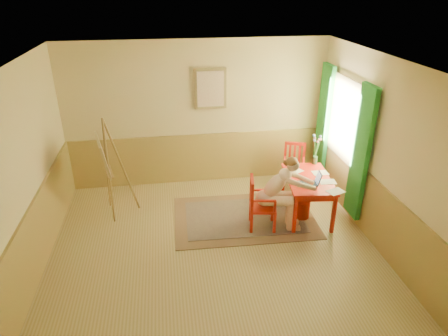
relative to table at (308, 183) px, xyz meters
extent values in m
cube|color=tan|center=(-1.70, -0.63, -0.64)|extent=(5.00, 4.50, 0.02)
cube|color=white|center=(-1.70, -0.63, 2.18)|extent=(5.00, 4.50, 0.02)
cube|color=#E0C788|center=(-1.70, 1.63, 0.77)|extent=(5.00, 0.02, 2.80)
cube|color=#E0C788|center=(-1.70, -2.89, 0.77)|extent=(5.00, 0.02, 2.80)
cube|color=#E0C788|center=(-4.21, -0.63, 0.77)|extent=(0.02, 4.50, 2.80)
cube|color=#E0C788|center=(0.81, -0.63, 0.77)|extent=(0.02, 4.50, 2.80)
cube|color=#A28643|center=(-1.70, 1.60, -0.13)|extent=(5.00, 0.04, 1.00)
cube|color=#A28643|center=(-4.18, -0.63, -0.13)|extent=(0.04, 4.50, 1.00)
cube|color=#A28643|center=(0.78, -0.63, -0.13)|extent=(0.04, 4.50, 1.00)
cube|color=white|center=(0.77, 0.47, 0.92)|extent=(0.02, 1.00, 1.30)
cube|color=olive|center=(0.75, 0.47, 0.92)|extent=(0.03, 1.12, 1.42)
cube|color=#278A30|center=(0.70, -0.31, 0.62)|extent=(0.08, 0.45, 2.20)
cube|color=#278A30|center=(0.70, 1.25, 0.62)|extent=(0.08, 0.45, 2.20)
cube|color=olive|center=(-1.45, 1.58, 1.27)|extent=(0.60, 0.04, 0.76)
cube|color=beige|center=(-1.45, 1.55, 1.27)|extent=(0.50, 0.02, 0.66)
cube|color=#8C7251|center=(-1.08, 0.06, -0.62)|extent=(2.45, 1.67, 0.01)
cube|color=black|center=(-1.08, 0.06, -0.62)|extent=(2.04, 1.26, 0.01)
cube|color=red|center=(0.00, 0.00, 0.07)|extent=(0.86, 1.28, 0.04)
cube|color=red|center=(0.00, 0.00, 0.00)|extent=(0.74, 1.17, 0.10)
cube|color=red|center=(-0.38, -0.51, -0.29)|extent=(0.06, 0.06, 0.68)
cube|color=red|center=(0.25, -0.59, -0.29)|extent=(0.06, 0.06, 0.68)
cube|color=red|center=(-0.25, 0.59, -0.29)|extent=(0.06, 0.06, 0.68)
cube|color=red|center=(0.38, 0.51, -0.29)|extent=(0.06, 0.06, 0.68)
cube|color=red|center=(-0.85, -0.27, -0.24)|extent=(0.48, 0.46, 0.04)
cube|color=red|center=(-1.06, -0.41, -0.45)|extent=(0.05, 0.05, 0.37)
cube|color=red|center=(-0.69, -0.48, -0.45)|extent=(0.05, 0.05, 0.37)
cube|color=red|center=(-1.00, -0.06, -0.45)|extent=(0.05, 0.05, 0.37)
cube|color=red|center=(-0.63, -0.13, -0.45)|extent=(0.05, 0.05, 0.37)
cube|color=red|center=(-1.06, -0.41, 0.03)|extent=(0.05, 0.05, 0.50)
cube|color=red|center=(-1.00, -0.06, 0.03)|extent=(0.05, 0.05, 0.50)
cube|color=red|center=(-1.03, -0.24, 0.25)|extent=(0.11, 0.40, 0.05)
cube|color=red|center=(-1.04, -0.33, 0.01)|extent=(0.03, 0.04, 0.41)
cube|color=red|center=(-1.03, -0.24, 0.01)|extent=(0.03, 0.04, 0.41)
cube|color=red|center=(-1.01, -0.15, 0.01)|extent=(0.03, 0.04, 0.41)
cube|color=red|center=(-0.88, -0.44, -0.02)|extent=(0.37, 0.10, 0.03)
cube|color=red|center=(-0.70, -0.47, -0.12)|extent=(0.04, 0.04, 0.20)
cube|color=red|center=(-0.82, -0.10, -0.02)|extent=(0.37, 0.10, 0.03)
cube|color=red|center=(-0.64, -0.12, -0.12)|extent=(0.04, 0.04, 0.20)
cube|color=red|center=(0.06, 0.93, -0.24)|extent=(0.52, 0.53, 0.04)
cube|color=red|center=(-0.05, 1.17, -0.44)|extent=(0.06, 0.06, 0.37)
cube|color=red|center=(-0.17, 0.81, -0.44)|extent=(0.06, 0.06, 0.37)
cube|color=red|center=(0.29, 1.05, -0.44)|extent=(0.06, 0.06, 0.37)
cube|color=red|center=(0.17, 0.70, -0.44)|extent=(0.06, 0.06, 0.37)
cube|color=red|center=(-0.05, 1.17, 0.03)|extent=(0.06, 0.06, 0.50)
cube|color=red|center=(0.29, 1.05, 0.03)|extent=(0.06, 0.06, 0.50)
cube|color=red|center=(0.12, 1.11, 0.26)|extent=(0.40, 0.17, 0.06)
cube|color=red|center=(0.03, 1.14, 0.02)|extent=(0.05, 0.04, 0.41)
cube|color=red|center=(0.12, 1.11, 0.02)|extent=(0.05, 0.04, 0.41)
cube|color=red|center=(0.21, 1.08, 0.02)|extent=(0.05, 0.04, 0.41)
cube|color=red|center=(-0.11, 0.99, -0.02)|extent=(0.16, 0.37, 0.03)
cube|color=red|center=(-0.17, 0.82, -0.12)|extent=(0.05, 0.05, 0.20)
cube|color=red|center=(0.23, 0.88, -0.02)|extent=(0.16, 0.37, 0.03)
cube|color=red|center=(0.17, 0.71, -0.12)|extent=(0.05, 0.05, 0.20)
ellipsoid|color=beige|center=(-0.82, -0.27, -0.07)|extent=(0.34, 0.40, 0.23)
cylinder|color=beige|center=(-0.62, -0.39, -0.08)|extent=(0.47, 0.23, 0.16)
cylinder|color=beige|center=(-0.59, -0.22, -0.08)|extent=(0.47, 0.23, 0.16)
cylinder|color=beige|center=(-0.41, -0.43, -0.34)|extent=(0.13, 0.13, 0.51)
cylinder|color=beige|center=(-0.38, -0.25, -0.34)|extent=(0.13, 0.13, 0.51)
cube|color=beige|center=(-0.35, -0.44, -0.59)|extent=(0.22, 0.12, 0.07)
cube|color=beige|center=(-0.32, -0.26, -0.59)|extent=(0.22, 0.12, 0.07)
ellipsoid|color=beige|center=(-0.67, -0.29, 0.16)|extent=(0.53, 0.37, 0.53)
ellipsoid|color=beige|center=(-0.52, -0.32, 0.35)|extent=(0.25, 0.33, 0.18)
sphere|color=beige|center=(-0.42, -0.34, 0.51)|extent=(0.23, 0.23, 0.20)
ellipsoid|color=brown|center=(-0.44, -0.33, 0.57)|extent=(0.22, 0.23, 0.14)
sphere|color=brown|center=(-0.51, -0.32, 0.56)|extent=(0.12, 0.12, 0.11)
cylinder|color=beige|center=(-0.45, -0.48, 0.29)|extent=(0.24, 0.15, 0.15)
cylinder|color=beige|center=(-0.22, -0.50, 0.21)|extent=(0.30, 0.10, 0.17)
sphere|color=beige|center=(-0.36, -0.51, 0.26)|extent=(0.10, 0.10, 0.09)
sphere|color=beige|center=(-0.09, -0.49, 0.16)|extent=(0.09, 0.09, 0.07)
cylinder|color=beige|center=(-0.40, -0.19, 0.29)|extent=(0.23, 0.10, 0.15)
cylinder|color=beige|center=(-0.18, -0.25, 0.21)|extent=(0.30, 0.19, 0.17)
sphere|color=beige|center=(-0.31, -0.20, 0.26)|extent=(0.10, 0.10, 0.09)
sphere|color=beige|center=(-0.06, -0.30, 0.16)|extent=(0.09, 0.09, 0.07)
cube|color=#1E2338|center=(-0.09, -0.21, 0.10)|extent=(0.31, 0.24, 0.02)
cube|color=#2D3342|center=(-0.09, -0.21, 0.10)|extent=(0.27, 0.19, 0.00)
cube|color=#1E2338|center=(0.08, -0.23, 0.20)|extent=(0.09, 0.21, 0.20)
cube|color=#99BFF2|center=(0.07, -0.23, 0.20)|extent=(0.07, 0.18, 0.16)
cube|color=white|center=(0.26, -0.52, 0.09)|extent=(0.31, 0.27, 0.00)
cube|color=white|center=(0.26, 0.15, 0.09)|extent=(0.27, 0.19, 0.00)
cube|color=white|center=(-0.14, 0.28, 0.09)|extent=(0.32, 0.29, 0.00)
cube|color=white|center=(0.26, -0.19, 0.09)|extent=(0.29, 0.22, 0.00)
cylinder|color=#3F724C|center=(0.30, 0.53, 0.16)|extent=(0.11, 0.11, 0.14)
cylinder|color=#3F7233|center=(0.29, 0.59, 0.40)|extent=(0.03, 0.12, 0.38)
sphere|color=#728CD8|center=(0.28, 0.65, 0.59)|extent=(0.07, 0.07, 0.06)
cylinder|color=#3F7233|center=(0.27, 0.50, 0.41)|extent=(0.07, 0.07, 0.40)
sphere|color=pink|center=(0.24, 0.47, 0.61)|extent=(0.05, 0.05, 0.04)
cylinder|color=#3F7233|center=(0.31, 0.54, 0.36)|extent=(0.04, 0.04, 0.29)
sphere|color=pink|center=(0.33, 0.55, 0.50)|extent=(0.06, 0.06, 0.05)
cylinder|color=#3F7233|center=(0.26, 0.49, 0.40)|extent=(0.09, 0.10, 0.37)
sphere|color=#728CD8|center=(0.22, 0.45, 0.58)|extent=(0.06, 0.06, 0.05)
cylinder|color=#3F7233|center=(0.35, 0.55, 0.38)|extent=(0.10, 0.06, 0.33)
sphere|color=pink|center=(0.39, 0.58, 0.54)|extent=(0.06, 0.06, 0.05)
cylinder|color=#3F7233|center=(0.33, 0.54, 0.38)|extent=(0.06, 0.04, 0.33)
sphere|color=pink|center=(0.35, 0.56, 0.55)|extent=(0.05, 0.05, 0.04)
cylinder|color=#3F7233|center=(0.34, 0.56, 0.40)|extent=(0.09, 0.07, 0.38)
sphere|color=#728CD8|center=(0.39, 0.59, 0.59)|extent=(0.06, 0.06, 0.04)
cylinder|color=red|center=(-0.11, -0.06, -0.47)|extent=(0.39, 0.39, 0.33)
cylinder|color=olive|center=(-3.30, 0.43, 0.25)|extent=(0.05, 0.32, 1.76)
cylinder|color=olive|center=(-3.36, 0.71, 0.25)|extent=(0.15, 0.31, 1.76)
cylinder|color=olive|center=(-3.10, 0.62, 0.25)|extent=(0.46, 0.14, 1.76)
cylinder|color=olive|center=(-3.35, 0.56, 0.18)|extent=(0.14, 0.49, 0.03)
cube|color=olive|center=(-3.30, 0.58, 0.18)|extent=(0.17, 0.53, 0.03)
cube|color=olive|center=(-3.38, 0.56, 0.48)|extent=(0.31, 0.79, 0.58)
cube|color=beige|center=(-3.36, 0.56, 0.48)|extent=(0.25, 0.71, 0.51)
camera|label=1|loc=(-2.31, -5.63, 3.11)|focal=31.66mm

